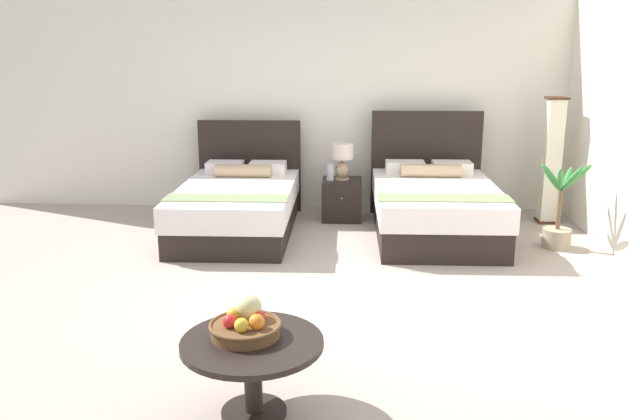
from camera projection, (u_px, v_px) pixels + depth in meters
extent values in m
cube|color=#AA978D|center=(330.00, 291.00, 5.55)|extent=(9.38, 9.57, 0.02)
cube|color=white|center=(338.00, 102.00, 8.09)|extent=(9.38, 0.12, 2.71)
cube|color=black|center=(237.00, 222.00, 7.17)|extent=(1.21, 2.04, 0.28)
cube|color=white|center=(236.00, 198.00, 7.11)|extent=(1.25, 2.08, 0.27)
cube|color=black|center=(250.00, 166.00, 8.08)|extent=(1.28, 0.07, 1.15)
cube|color=white|center=(225.00, 167.00, 7.80)|extent=(0.43, 0.30, 0.14)
cube|color=white|center=(268.00, 168.00, 7.77)|extent=(0.43, 0.30, 0.14)
cylinder|color=tan|center=(243.00, 171.00, 7.55)|extent=(0.66, 0.15, 0.15)
cube|color=gray|center=(226.00, 198.00, 6.51)|extent=(1.26, 0.34, 0.01)
cube|color=black|center=(435.00, 222.00, 7.07)|extent=(1.28, 1.97, 0.31)
cube|color=white|center=(436.00, 197.00, 7.00)|extent=(1.32, 2.02, 0.26)
cube|color=black|center=(426.00, 163.00, 7.93)|extent=(1.35, 0.07, 1.28)
cube|color=white|center=(405.00, 167.00, 7.66)|extent=(0.46, 0.30, 0.14)
cube|color=white|center=(452.00, 167.00, 7.63)|extent=(0.46, 0.30, 0.14)
cylinder|color=tan|center=(431.00, 171.00, 7.41)|extent=(0.70, 0.15, 0.15)
cube|color=gray|center=(444.00, 198.00, 6.39)|extent=(1.33, 0.34, 0.01)
cube|color=black|center=(342.00, 199.00, 7.75)|extent=(0.47, 0.48, 0.49)
sphere|color=tan|center=(342.00, 198.00, 7.49)|extent=(0.02, 0.02, 0.02)
cylinder|color=tan|center=(342.00, 179.00, 7.71)|extent=(0.17, 0.17, 0.02)
ellipsoid|color=tan|center=(342.00, 170.00, 7.68)|extent=(0.17, 0.17, 0.19)
cylinder|color=#99844C|center=(342.00, 160.00, 7.65)|extent=(0.02, 0.02, 0.04)
cylinder|color=beige|center=(342.00, 151.00, 7.62)|extent=(0.27, 0.27, 0.18)
cylinder|color=#B6BCBF|center=(330.00, 172.00, 7.63)|extent=(0.09, 0.09, 0.20)
torus|color=#B6BCBF|center=(330.00, 163.00, 7.61)|extent=(0.09, 0.09, 0.01)
cylinder|color=black|center=(254.00, 412.00, 3.68)|extent=(0.38, 0.38, 0.02)
cylinder|color=black|center=(253.00, 380.00, 3.63)|extent=(0.10, 0.10, 0.43)
cylinder|color=black|center=(252.00, 343.00, 3.57)|extent=(0.80, 0.80, 0.04)
cylinder|color=brown|center=(245.00, 330.00, 3.61)|extent=(0.39, 0.39, 0.07)
torus|color=brown|center=(245.00, 324.00, 3.61)|extent=(0.41, 0.41, 0.02)
sphere|color=red|center=(230.00, 321.00, 3.56)|extent=(0.08, 0.08, 0.08)
sphere|color=gold|center=(241.00, 325.00, 3.51)|extent=(0.08, 0.08, 0.08)
sphere|color=orange|center=(257.00, 322.00, 3.55)|extent=(0.09, 0.09, 0.09)
sphere|color=red|center=(260.00, 317.00, 3.63)|extent=(0.07, 0.07, 0.07)
sphere|color=#CCC789|center=(248.00, 307.00, 3.67)|extent=(0.15, 0.15, 0.15)
sphere|color=gold|center=(234.00, 315.00, 3.65)|extent=(0.08, 0.08, 0.08)
cube|color=#402316|center=(546.00, 221.00, 7.67)|extent=(0.23, 0.23, 0.03)
cube|color=beige|center=(551.00, 161.00, 7.49)|extent=(0.19, 0.19, 1.43)
cube|color=#402316|center=(557.00, 98.00, 7.31)|extent=(0.23, 0.23, 0.02)
cylinder|color=tan|center=(556.00, 238.00, 6.69)|extent=(0.29, 0.29, 0.20)
cylinder|color=brown|center=(559.00, 209.00, 6.61)|extent=(0.04, 0.04, 0.42)
ellipsoid|color=#377F3B|center=(576.00, 177.00, 6.50)|extent=(0.32, 0.09, 0.32)
ellipsoid|color=#377F3B|center=(567.00, 178.00, 6.62)|extent=(0.21, 0.26, 0.27)
ellipsoid|color=#377F3B|center=(550.00, 177.00, 6.66)|extent=(0.19, 0.32, 0.29)
ellipsoid|color=#377F3B|center=(552.00, 177.00, 6.55)|extent=(0.25, 0.10, 0.30)
ellipsoid|color=#377F3B|center=(560.00, 180.00, 6.39)|extent=(0.17, 0.32, 0.33)
ellipsoid|color=#377F3B|center=(572.00, 178.00, 6.40)|extent=(0.18, 0.28, 0.34)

